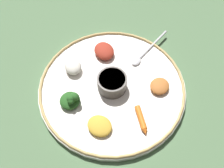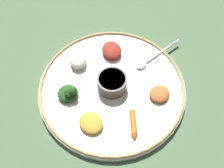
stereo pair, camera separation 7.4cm
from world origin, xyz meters
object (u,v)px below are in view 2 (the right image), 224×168
(spoon, at_px, (152,58))
(greens_pile, at_px, (69,93))
(carrot_near_spoon, at_px, (133,124))
(center_bowl, at_px, (112,82))

(spoon, distance_m, greens_pile, 0.28)
(carrot_near_spoon, bearing_deg, center_bowl, -1.24)
(carrot_near_spoon, bearing_deg, spoon, -43.30)
(center_bowl, distance_m, spoon, 0.16)
(spoon, bearing_deg, carrot_near_spoon, 136.70)
(center_bowl, height_order, spoon, center_bowl)
(spoon, relative_size, carrot_near_spoon, 2.20)
(center_bowl, relative_size, greens_pile, 1.38)
(greens_pile, bearing_deg, carrot_near_spoon, -143.25)
(center_bowl, bearing_deg, greens_pile, 77.94)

